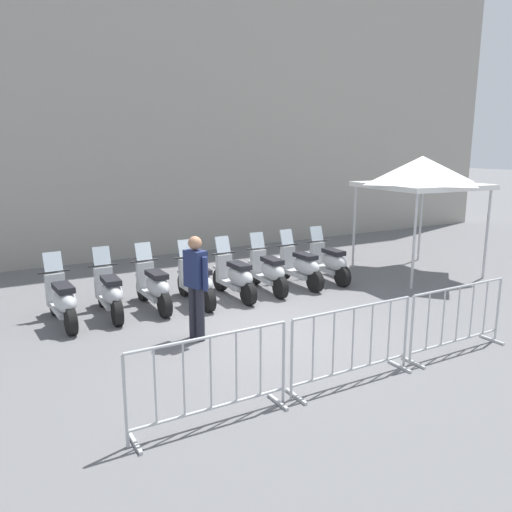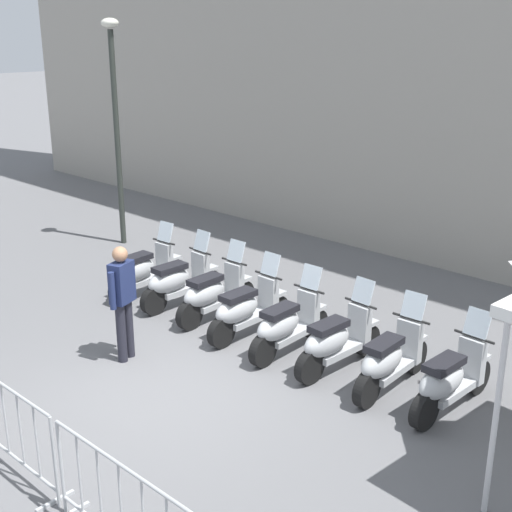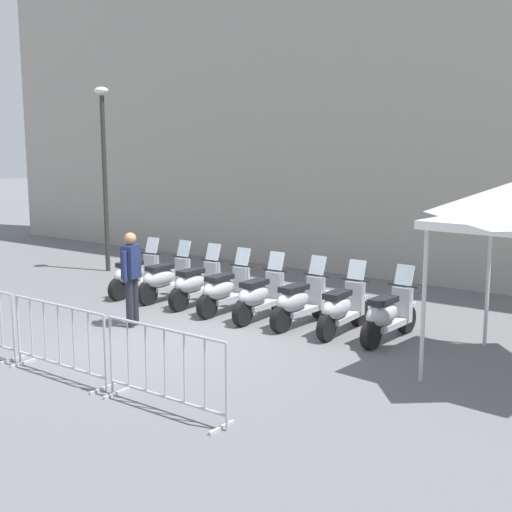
{
  "view_description": "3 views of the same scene",
  "coord_description": "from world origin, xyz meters",
  "px_view_note": "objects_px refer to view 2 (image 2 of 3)",
  "views": [
    {
      "loc": [
        -3.62,
        -7.45,
        3.11
      ],
      "look_at": [
        0.59,
        1.65,
        0.94
      ],
      "focal_mm": 35.31,
      "sensor_mm": 36.0,
      "label": 1
    },
    {
      "loc": [
        6.9,
        -4.66,
        4.71
      ],
      "look_at": [
        -0.58,
        2.11,
        1.29
      ],
      "focal_mm": 48.73,
      "sensor_mm": 36.0,
      "label": 2
    },
    {
      "loc": [
        8.18,
        -7.1,
        3.21
      ],
      "look_at": [
        0.26,
        1.87,
        1.24
      ],
      "focal_mm": 45.77,
      "sensor_mm": 36.0,
      "label": 3
    }
  ],
  "objects_px": {
    "motorcycle_7": "(450,380)",
    "motorcycle_3": "(246,309)",
    "motorcycle_4": "(287,325)",
    "barrier_segment_1": "(6,426)",
    "officer_near_row_end": "(123,297)",
    "motorcycle_6": "(390,360)",
    "street_lamp": "(115,109)",
    "motorcycle_1": "(178,281)",
    "motorcycle_5": "(336,341)",
    "motorcycle_2": "(213,294)",
    "motorcycle_0": "(144,271)"
  },
  "relations": [
    {
      "from": "motorcycle_6",
      "to": "officer_near_row_end",
      "type": "xyz_separation_m",
      "value": [
        -3.16,
        -2.1,
        0.53
      ]
    },
    {
      "from": "motorcycle_2",
      "to": "motorcycle_5",
      "type": "height_order",
      "value": "same"
    },
    {
      "from": "motorcycle_4",
      "to": "street_lamp",
      "type": "distance_m",
      "value": 6.92
    },
    {
      "from": "motorcycle_2",
      "to": "motorcycle_1",
      "type": "bearing_deg",
      "value": -174.47
    },
    {
      "from": "motorcycle_1",
      "to": "motorcycle_2",
      "type": "relative_size",
      "value": 1.0
    },
    {
      "from": "motorcycle_5",
      "to": "street_lamp",
      "type": "bearing_deg",
      "value": 172.13
    },
    {
      "from": "motorcycle_5",
      "to": "barrier_segment_1",
      "type": "height_order",
      "value": "motorcycle_5"
    },
    {
      "from": "motorcycle_3",
      "to": "barrier_segment_1",
      "type": "distance_m",
      "value": 4.26
    },
    {
      "from": "street_lamp",
      "to": "motorcycle_1",
      "type": "bearing_deg",
      "value": -18.1
    },
    {
      "from": "motorcycle_2",
      "to": "barrier_segment_1",
      "type": "relative_size",
      "value": 0.87
    },
    {
      "from": "motorcycle_7",
      "to": "barrier_segment_1",
      "type": "xyz_separation_m",
      "value": [
        -2.61,
        -4.59,
        0.07
      ]
    },
    {
      "from": "motorcycle_5",
      "to": "motorcycle_4",
      "type": "bearing_deg",
      "value": -170.59
    },
    {
      "from": "motorcycle_0",
      "to": "motorcycle_6",
      "type": "bearing_deg",
      "value": 5.46
    },
    {
      "from": "barrier_segment_1",
      "to": "motorcycle_3",
      "type": "bearing_deg",
      "value": 100.72
    },
    {
      "from": "motorcycle_4",
      "to": "motorcycle_5",
      "type": "relative_size",
      "value": 1.0
    },
    {
      "from": "motorcycle_7",
      "to": "street_lamp",
      "type": "height_order",
      "value": "street_lamp"
    },
    {
      "from": "officer_near_row_end",
      "to": "motorcycle_6",
      "type": "bearing_deg",
      "value": 33.61
    },
    {
      "from": "motorcycle_3",
      "to": "motorcycle_6",
      "type": "height_order",
      "value": "same"
    },
    {
      "from": "motorcycle_5",
      "to": "motorcycle_0",
      "type": "bearing_deg",
      "value": -174.74
    },
    {
      "from": "motorcycle_2",
      "to": "motorcycle_3",
      "type": "distance_m",
      "value": 0.86
    },
    {
      "from": "motorcycle_6",
      "to": "barrier_segment_1",
      "type": "xyz_separation_m",
      "value": [
        -1.76,
        -4.48,
        0.07
      ]
    },
    {
      "from": "motorcycle_4",
      "to": "motorcycle_7",
      "type": "height_order",
      "value": "same"
    },
    {
      "from": "motorcycle_3",
      "to": "street_lamp",
      "type": "xyz_separation_m",
      "value": [
        -5.5,
        1.18,
        2.5
      ]
    },
    {
      "from": "motorcycle_3",
      "to": "motorcycle_1",
      "type": "bearing_deg",
      "value": -178.3
    },
    {
      "from": "motorcycle_0",
      "to": "motorcycle_5",
      "type": "relative_size",
      "value": 1.0
    },
    {
      "from": "motorcycle_1",
      "to": "motorcycle_3",
      "type": "height_order",
      "value": "same"
    },
    {
      "from": "motorcycle_7",
      "to": "motorcycle_3",
      "type": "bearing_deg",
      "value": -173.18
    },
    {
      "from": "motorcycle_2",
      "to": "motorcycle_3",
      "type": "height_order",
      "value": "same"
    },
    {
      "from": "motorcycle_1",
      "to": "motorcycle_6",
      "type": "bearing_deg",
      "value": 4.52
    },
    {
      "from": "motorcycle_2",
      "to": "motorcycle_7",
      "type": "height_order",
      "value": "same"
    },
    {
      "from": "motorcycle_7",
      "to": "officer_near_row_end",
      "type": "relative_size",
      "value": 1.0
    },
    {
      "from": "motorcycle_3",
      "to": "motorcycle_5",
      "type": "distance_m",
      "value": 1.71
    },
    {
      "from": "motorcycle_4",
      "to": "motorcycle_3",
      "type": "bearing_deg",
      "value": -176.6
    },
    {
      "from": "motorcycle_4",
      "to": "motorcycle_6",
      "type": "height_order",
      "value": "same"
    },
    {
      "from": "motorcycle_4",
      "to": "street_lamp",
      "type": "height_order",
      "value": "street_lamp"
    },
    {
      "from": "officer_near_row_end",
      "to": "barrier_segment_1",
      "type": "bearing_deg",
      "value": -59.55
    },
    {
      "from": "motorcycle_0",
      "to": "motorcycle_3",
      "type": "distance_m",
      "value": 2.56
    },
    {
      "from": "motorcycle_2",
      "to": "street_lamp",
      "type": "height_order",
      "value": "street_lamp"
    },
    {
      "from": "motorcycle_1",
      "to": "officer_near_row_end",
      "type": "height_order",
      "value": "officer_near_row_end"
    },
    {
      "from": "barrier_segment_1",
      "to": "motorcycle_0",
      "type": "bearing_deg",
      "value": 130.03
    },
    {
      "from": "motorcycle_4",
      "to": "motorcycle_6",
      "type": "bearing_deg",
      "value": 7.91
    },
    {
      "from": "motorcycle_4",
      "to": "officer_near_row_end",
      "type": "distance_m",
      "value": 2.43
    },
    {
      "from": "motorcycle_2",
      "to": "officer_near_row_end",
      "type": "distance_m",
      "value": 1.94
    },
    {
      "from": "barrier_segment_1",
      "to": "motorcycle_2",
      "type": "bearing_deg",
      "value": 111.38
    },
    {
      "from": "street_lamp",
      "to": "motorcycle_2",
      "type": "bearing_deg",
      "value": -13.96
    },
    {
      "from": "motorcycle_1",
      "to": "motorcycle_7",
      "type": "bearing_deg",
      "value": 5.11
    },
    {
      "from": "motorcycle_5",
      "to": "officer_near_row_end",
      "type": "bearing_deg",
      "value": -138.95
    },
    {
      "from": "motorcycle_7",
      "to": "barrier_segment_1",
      "type": "relative_size",
      "value": 0.87
    },
    {
      "from": "motorcycle_7",
      "to": "street_lamp",
      "type": "bearing_deg",
      "value": 175.0
    },
    {
      "from": "barrier_segment_1",
      "to": "officer_near_row_end",
      "type": "distance_m",
      "value": 2.79
    }
  ]
}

